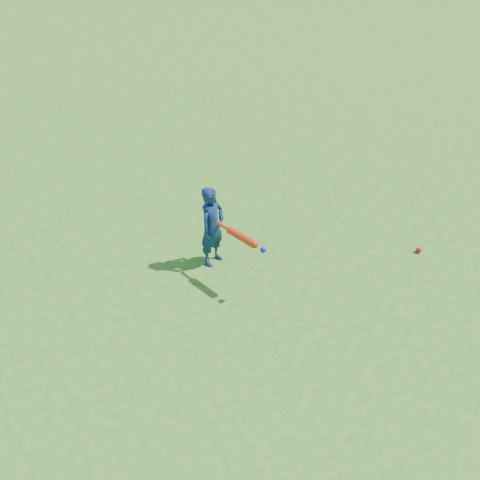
# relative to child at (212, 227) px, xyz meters

# --- Properties ---
(ground) EXTENTS (80.00, 80.00, 0.00)m
(ground) POSITION_rel_child_xyz_m (0.21, 0.28, -0.54)
(ground) COLOR #32711A
(ground) RESTS_ON ground
(child) EXTENTS (0.35, 0.44, 1.07)m
(child) POSITION_rel_child_xyz_m (0.00, 0.00, 0.00)
(child) COLOR #0F254A
(child) RESTS_ON ground
(ground_ball_red) EXTENTS (0.07, 0.07, 0.07)m
(ground_ball_red) POSITION_rel_child_xyz_m (2.47, 1.14, -0.50)
(ground_ball_red) COLOR red
(ground_ball_red) RESTS_ON ground
(bat_swing) EXTENTS (0.73, 0.39, 0.09)m
(bat_swing) POSITION_rel_child_xyz_m (0.53, -0.32, 0.15)
(bat_swing) COLOR red
(bat_swing) RESTS_ON ground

